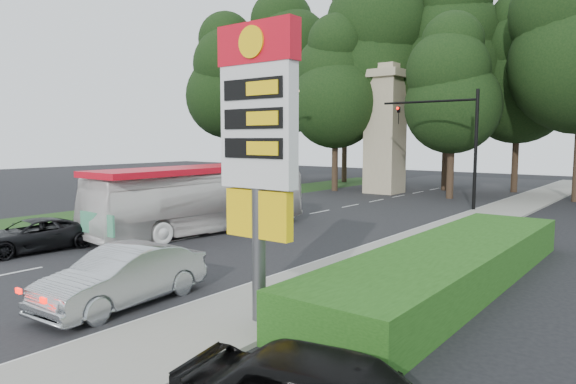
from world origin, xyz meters
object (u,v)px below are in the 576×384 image
Objects in this scene: transit_bus at (202,199)px; suv_charcoal at (31,236)px; traffic_signal_mast at (454,133)px; streetlight_signs at (271,137)px; gas_station_pylon at (258,132)px; sedan_silver at (123,276)px; monument at (385,129)px.

suv_charcoal is (-2.13, -6.85, -0.91)m from transit_bus.
streetlight_signs reaches higher than traffic_signal_mast.
traffic_signal_mast is (-3.52, 22.00, 0.22)m from gas_station_pylon.
suv_charcoal is (4.19, -19.49, -3.82)m from streetlight_signs.
sedan_silver is at bearing -5.90° from suv_charcoal.
gas_station_pylon is 30.17m from monument.
gas_station_pylon is at bearing -68.20° from monument.
monument is 0.92× the size of transit_bus.
streetlight_signs is 0.73× the size of transit_bus.
transit_bus is (-9.87, 7.37, -2.92)m from gas_station_pylon.
gas_station_pylon is 1.53× the size of suv_charcoal.
gas_station_pylon is at bearing -51.04° from streetlight_signs.
gas_station_pylon is 1.48× the size of sedan_silver.
sedan_silver is (12.49, -21.12, -3.67)m from streetlight_signs.
gas_station_pylon is 12.61m from suv_charcoal.
gas_station_pylon is 25.74m from streetlight_signs.
gas_station_pylon is 0.63× the size of transit_bus.
transit_bus is at bearing 77.94° from suv_charcoal.
sedan_silver is at bearing -59.41° from streetlight_signs.
gas_station_pylon reaches higher than sedan_silver.
traffic_signal_mast is at bearing 73.64° from suv_charcoal.
gas_station_pylon reaches higher than transit_bus.
traffic_signal_mast is at bearing 84.70° from sedan_silver.
streetlight_signs is at bearing -121.97° from monument.
sedan_silver is at bearing -75.55° from monument.
streetlight_signs is 1.79× the size of suv_charcoal.
streetlight_signs is at bearing 115.74° from sedan_silver.
monument is at bearing 111.80° from gas_station_pylon.
suv_charcoal is at bearing -101.15° from transit_bus.
sedan_silver is at bearing -90.45° from traffic_signal_mast.
monument reaches higher than traffic_signal_mast.
suv_charcoal is at bearing -77.88° from streetlight_signs.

